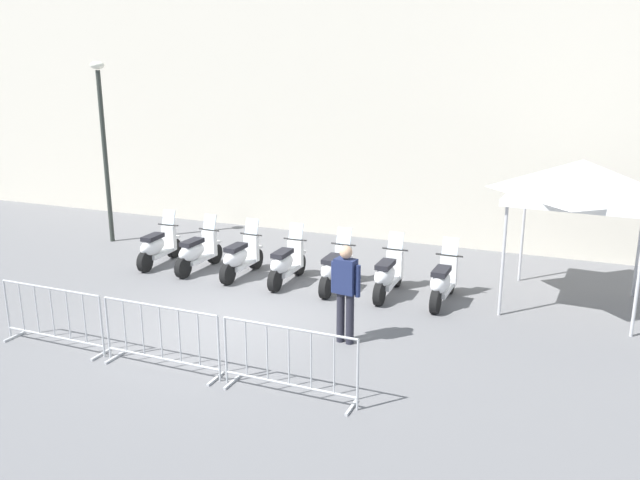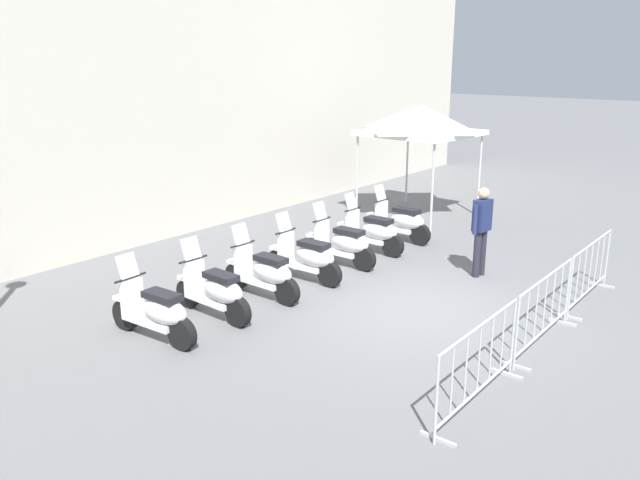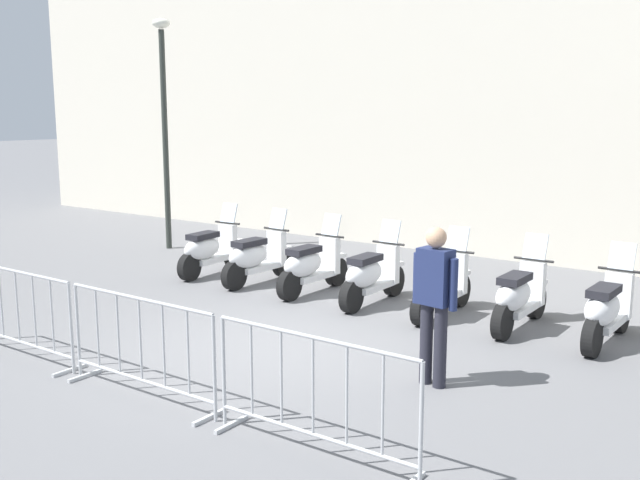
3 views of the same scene
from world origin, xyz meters
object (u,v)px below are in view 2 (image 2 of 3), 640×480
object	(u,v)px
motorcycle_1	(215,291)
motorcycle_2	(264,273)
canopy_tent	(421,120)
motorcycle_0	(156,312)
motorcycle_3	(307,258)
barrier_segment_2	(590,272)
motorcycle_4	(342,244)
motorcycle_6	(400,222)
officer_near_row_end	(482,226)
barrier_segment_0	(479,366)
motorcycle_5	(372,232)
barrier_segment_1	(544,311)

from	to	relation	value
motorcycle_1	motorcycle_2	size ratio (longest dim) A/B	1.00
canopy_tent	motorcycle_0	bearing A→B (deg)	-170.89
motorcycle_3	barrier_segment_2	world-z (taller)	motorcycle_3
motorcycle_2	barrier_segment_2	distance (m)	5.58
motorcycle_1	motorcycle_3	size ratio (longest dim) A/B	1.00
motorcycle_4	barrier_segment_2	bearing A→B (deg)	-73.46
motorcycle_2	barrier_segment_2	xyz separation A→B (m)	(3.59, -4.27, 0.07)
motorcycle_3	motorcycle_6	xyz separation A→B (m)	(3.41, 0.27, 0.00)
motorcycle_0	officer_near_row_end	bearing A→B (deg)	-19.98
motorcycle_0	canopy_tent	distance (m)	9.47
motorcycle_0	officer_near_row_end	world-z (taller)	officer_near_row_end
barrier_segment_0	officer_near_row_end	xyz separation A→B (m)	(4.34, 2.32, 0.46)
motorcycle_3	barrier_segment_0	distance (m)	4.97
motorcycle_5	motorcycle_6	world-z (taller)	same
canopy_tent	motorcycle_5	bearing A→B (deg)	-162.14
motorcycle_3	canopy_tent	distance (m)	6.21
barrier_segment_1	barrier_segment_2	bearing A→B (deg)	3.43
barrier_segment_0	barrier_segment_1	bearing A→B (deg)	3.43
barrier_segment_1	motorcycle_1	bearing A→B (deg)	120.45
motorcycle_0	canopy_tent	size ratio (longest dim) A/B	0.59
motorcycle_3	barrier_segment_0	world-z (taller)	motorcycle_3
motorcycle_5	motorcycle_2	bearing A→B (deg)	-175.59
barrier_segment_0	motorcycle_3	bearing A→B (deg)	67.31
motorcycle_2	canopy_tent	size ratio (longest dim) A/B	0.59
motorcycle_1	motorcycle_2	world-z (taller)	same
barrier_segment_2	barrier_segment_1	bearing A→B (deg)	-176.57
motorcycle_2	officer_near_row_end	distance (m)	4.23
motorcycle_0	motorcycle_1	size ratio (longest dim) A/B	1.00
motorcycle_2	barrier_segment_2	world-z (taller)	motorcycle_2
motorcycle_0	barrier_segment_2	size ratio (longest dim) A/B	0.82
motorcycle_2	motorcycle_3	xyz separation A→B (m)	(1.14, 0.05, 0.00)
motorcycle_1	motorcycle_4	size ratio (longest dim) A/B	1.00
motorcycle_5	barrier_segment_1	size ratio (longest dim) A/B	0.82
motorcycle_6	officer_near_row_end	distance (m)	2.78
motorcycle_3	canopy_tent	size ratio (longest dim) A/B	0.59
barrier_segment_1	officer_near_row_end	world-z (taller)	officer_near_row_end
motorcycle_1	barrier_segment_2	size ratio (longest dim) A/B	0.82
barrier_segment_0	officer_near_row_end	world-z (taller)	officer_near_row_end
barrier_segment_0	motorcycle_2	bearing A→B (deg)	80.29
officer_near_row_end	motorcycle_0	bearing A→B (deg)	160.02
motorcycle_6	barrier_segment_0	world-z (taller)	motorcycle_6
motorcycle_0	motorcycle_2	xyz separation A→B (m)	(2.27, 0.09, 0.00)
officer_near_row_end	motorcycle_5	bearing A→B (deg)	93.35
motorcycle_6	officer_near_row_end	bearing A→B (deg)	-111.32
motorcycle_3	barrier_segment_1	bearing A→B (deg)	-86.58
motorcycle_6	barrier_segment_0	xyz separation A→B (m)	(-5.33, -4.86, 0.07)
motorcycle_0	motorcycle_6	size ratio (longest dim) A/B	1.00
motorcycle_4	barrier_segment_1	size ratio (longest dim) A/B	0.82
motorcycle_3	motorcycle_5	distance (m)	2.28
motorcycle_3	officer_near_row_end	world-z (taller)	officer_near_row_end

